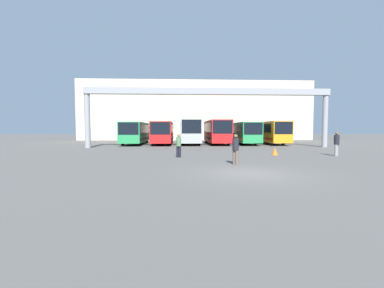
{
  "coord_description": "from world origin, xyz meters",
  "views": [
    {
      "loc": [
        -3.26,
        -11.66,
        2.05
      ],
      "look_at": [
        -1.8,
        18.78,
        0.3
      ],
      "focal_mm": 24.0,
      "sensor_mm": 36.0,
      "label": 1
    }
  ],
  "objects": [
    {
      "name": "bus_slot_3",
      "position": [
        1.86,
        23.77,
        1.86
      ],
      "size": [
        2.61,
        10.02,
        3.23
      ],
      "color": "red",
      "rests_on": "ground"
    },
    {
      "name": "building_backdrop",
      "position": [
        0.0,
        42.46,
        5.65
      ],
      "size": [
        44.66,
        12.0,
        11.31
      ],
      "color": "beige",
      "rests_on": "ground"
    },
    {
      "name": "overhead_gantry",
      "position": [
        0.0,
        17.01,
        5.54
      ],
      "size": [
        27.32,
        0.8,
        6.6
      ],
      "color": "gray",
      "rests_on": "ground"
    },
    {
      "name": "pedestrian_near_right",
      "position": [
        8.78,
        7.44,
        0.99
      ],
      "size": [
        0.39,
        0.39,
        1.86
      ],
      "rotation": [
        0.0,
        0.0,
        3.83
      ],
      "color": "gray",
      "rests_on": "ground"
    },
    {
      "name": "bus_slot_5",
      "position": [
        9.29,
        24.87,
        1.77
      ],
      "size": [
        2.48,
        12.2,
        3.07
      ],
      "color": "orange",
      "rests_on": "ground"
    },
    {
      "name": "traffic_cone",
      "position": [
        4.34,
        8.43,
        0.29
      ],
      "size": [
        0.49,
        0.49,
        0.59
      ],
      "color": "orange",
      "rests_on": "ground"
    },
    {
      "name": "bus_slot_2",
      "position": [
        -1.86,
        24.35,
        1.9
      ],
      "size": [
        2.56,
        11.18,
        3.3
      ],
      "color": "#999EA5",
      "rests_on": "ground"
    },
    {
      "name": "bus_slot_0",
      "position": [
        -9.29,
        23.79,
        1.71
      ],
      "size": [
        2.63,
        10.04,
        2.96
      ],
      "color": "#268C4C",
      "rests_on": "ground"
    },
    {
      "name": "bus_slot_1",
      "position": [
        -5.58,
        24.74,
        1.74
      ],
      "size": [
        2.56,
        11.95,
        3.01
      ],
      "color": "red",
      "rests_on": "ground"
    },
    {
      "name": "pedestrian_near_center",
      "position": [
        -3.34,
        7.04,
        0.91
      ],
      "size": [
        0.36,
        0.36,
        1.71
      ],
      "rotation": [
        0.0,
        0.0,
        6.12
      ],
      "color": "black",
      "rests_on": "ground"
    },
    {
      "name": "ground_plane",
      "position": [
        0.0,
        0.0,
        0.0
      ],
      "size": [
        200.0,
        200.0,
        0.0
      ],
      "primitive_type": "plane",
      "color": "#514F4C"
    },
    {
      "name": "pedestrian_far_center",
      "position": [
        -0.03,
        3.01,
        0.94
      ],
      "size": [
        0.37,
        0.37,
        1.77
      ],
      "rotation": [
        0.0,
        0.0,
        5.56
      ],
      "color": "brown",
      "rests_on": "ground"
    },
    {
      "name": "bus_slot_4",
      "position": [
        5.58,
        24.8,
        1.71
      ],
      "size": [
        2.5,
        12.07,
        2.96
      ],
      "color": "#268C4C",
      "rests_on": "ground"
    }
  ]
}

